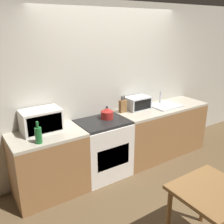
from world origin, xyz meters
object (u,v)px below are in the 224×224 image
Objects in this scene: bottle at (38,135)px; dining_table at (211,199)px; toaster_oven at (138,103)px; stove_range at (103,148)px; microwave at (41,121)px; kettle at (107,113)px.

bottle is 0.38× the size of dining_table.
toaster_oven is 0.55× the size of dining_table.
toaster_oven is (1.82, 0.35, -0.00)m from bottle.
bottle reaches higher than toaster_oven.
microwave reaches higher than stove_range.
kettle is 0.49× the size of toaster_oven.
kettle is 0.27× the size of dining_table.
stove_range is at bearing -8.17° from microwave.
bottle is at bearing -114.41° from microwave.
stove_range is 1.23× the size of dining_table.
kettle reaches higher than dining_table.
kettle is 0.69m from toaster_oven.
stove_range is 1.18m from bottle.
microwave is at bearing 171.83° from stove_range.
bottle is at bearing -167.35° from kettle.
kettle is (0.12, 0.05, 0.54)m from stove_range.
toaster_oven is at bearing 8.27° from kettle.
bottle is at bearing 126.66° from dining_table.
microwave is 0.36m from bottle.
microwave is 1.67m from toaster_oven.
bottle is at bearing -168.80° from stove_range.
toaster_oven is 2.08m from dining_table.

